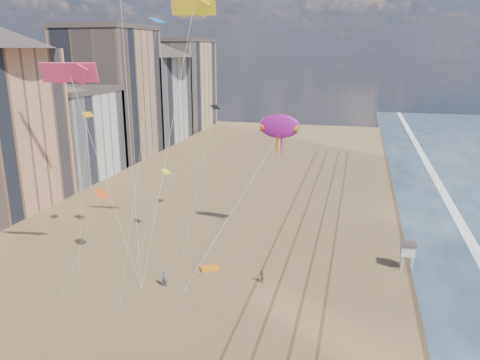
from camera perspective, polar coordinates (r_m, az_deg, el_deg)
name	(u,v)px	position (r m, az deg, el deg)	size (l,w,h in m)	color
wet_sand	(434,232)	(68.70, 22.53, -5.90)	(260.00, 260.00, 0.00)	#42301E
foam	(467,235)	(69.48, 25.97, -6.06)	(260.00, 260.00, 0.00)	white
tracks	(303,249)	(58.85, 7.67, -8.37)	(7.68, 120.00, 0.01)	brown
buildings	(97,100)	(104.67, -17.01, 9.33)	(34.72, 131.35, 29.00)	#C6B284
lifeguard_stand	(408,249)	(55.62, 19.79, -7.98)	(1.73, 1.73, 3.12)	silver
grounded_kite	(210,268)	(53.53, -3.70, -10.67)	(2.06, 1.31, 0.23)	orange
show_kite	(279,127)	(56.79, 4.83, 6.50)	(5.86, 7.98, 21.49)	#93167D
kite_flyer_a	(165,278)	(50.09, -9.15, -11.75)	(0.68, 0.45, 1.87)	slate
kite_flyer_b	(262,276)	(50.36, 2.65, -11.65)	(0.71, 0.55, 1.46)	#975E4D
small_kites	(144,123)	(54.85, -11.66, 6.87)	(13.65, 17.17, 18.99)	#E54615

